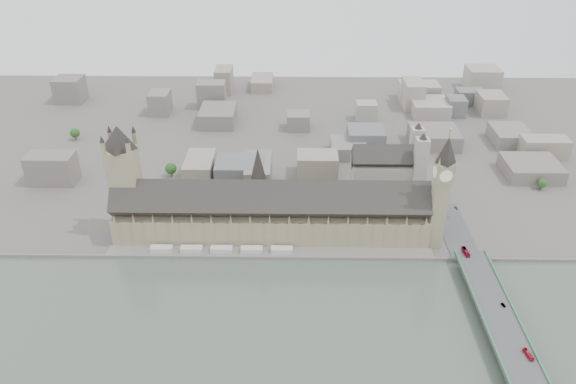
{
  "coord_description": "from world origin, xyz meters",
  "views": [
    {
      "loc": [
        20.54,
        -384.27,
        277.31
      ],
      "look_at": [
        14.52,
        36.03,
        34.42
      ],
      "focal_mm": 35.0,
      "sensor_mm": 36.0,
      "label": 1
    }
  ],
  "objects_px": {
    "victoria_tower": "(125,175)",
    "red_bus_south": "(528,354)",
    "palace_of_westminster": "(271,213)",
    "elizabeth_tower": "(442,185)",
    "car_silver": "(503,305)",
    "car_approach": "(456,208)",
    "westminster_bridge": "(496,318)",
    "westminster_abbey": "(389,171)",
    "red_bus_north": "(466,252)"
  },
  "relations": [
    {
      "from": "westminster_bridge",
      "to": "red_bus_south",
      "type": "distance_m",
      "value": 40.81
    },
    {
      "from": "car_silver",
      "to": "westminster_bridge",
      "type": "bearing_deg",
      "value": -146.79
    },
    {
      "from": "red_bus_north",
      "to": "victoria_tower",
      "type": "bearing_deg",
      "value": 164.12
    },
    {
      "from": "car_silver",
      "to": "victoria_tower",
      "type": "bearing_deg",
      "value": 142.2
    },
    {
      "from": "elizabeth_tower",
      "to": "car_silver",
      "type": "height_order",
      "value": "elizabeth_tower"
    },
    {
      "from": "victoria_tower",
      "to": "palace_of_westminster",
      "type": "bearing_deg",
      "value": -2.96
    },
    {
      "from": "elizabeth_tower",
      "to": "red_bus_south",
      "type": "height_order",
      "value": "elizabeth_tower"
    },
    {
      "from": "red_bus_north",
      "to": "car_approach",
      "type": "height_order",
      "value": "red_bus_north"
    },
    {
      "from": "westminster_bridge",
      "to": "victoria_tower",
      "type": "bearing_deg",
      "value": 158.22
    },
    {
      "from": "elizabeth_tower",
      "to": "westminster_bridge",
      "type": "bearing_deg",
      "value": -75.89
    },
    {
      "from": "victoria_tower",
      "to": "car_approach",
      "type": "distance_m",
      "value": 292.84
    },
    {
      "from": "red_bus_north",
      "to": "car_approach",
      "type": "relative_size",
      "value": 2.44
    },
    {
      "from": "victoria_tower",
      "to": "westminster_abbey",
      "type": "distance_m",
      "value": 244.79
    },
    {
      "from": "red_bus_north",
      "to": "red_bus_south",
      "type": "bearing_deg",
      "value": -90.92
    },
    {
      "from": "red_bus_south",
      "to": "car_approach",
      "type": "relative_size",
      "value": 2.0
    },
    {
      "from": "elizabeth_tower",
      "to": "car_approach",
      "type": "distance_m",
      "value": 69.03
    },
    {
      "from": "car_approach",
      "to": "westminster_bridge",
      "type": "bearing_deg",
      "value": -104.51
    },
    {
      "from": "westminster_bridge",
      "to": "westminster_abbey",
      "type": "distance_m",
      "value": 190.56
    },
    {
      "from": "red_bus_north",
      "to": "red_bus_south",
      "type": "xyz_separation_m",
      "value": [
        11.28,
        -108.81,
        -0.31
      ]
    },
    {
      "from": "victoria_tower",
      "to": "red_bus_north",
      "type": "bearing_deg",
      "value": -9.04
    },
    {
      "from": "victoria_tower",
      "to": "red_bus_south",
      "type": "relative_size",
      "value": 9.91
    },
    {
      "from": "elizabeth_tower",
      "to": "westminster_abbey",
      "type": "distance_m",
      "value": 96.91
    },
    {
      "from": "palace_of_westminster",
      "to": "red_bus_south",
      "type": "xyz_separation_m",
      "value": [
        168.64,
        -146.94,
        -11.05
      ]
    },
    {
      "from": "red_bus_north",
      "to": "car_approach",
      "type": "bearing_deg",
      "value": 75.49
    },
    {
      "from": "victoria_tower",
      "to": "red_bus_north",
      "type": "xyz_separation_m",
      "value": [
        279.36,
        -44.42,
        -43.24
      ]
    },
    {
      "from": "westminster_abbey",
      "to": "car_silver",
      "type": "bearing_deg",
      "value": -72.0
    },
    {
      "from": "elizabeth_tower",
      "to": "westminster_bridge",
      "type": "distance_m",
      "value": 111.81
    },
    {
      "from": "elizabeth_tower",
      "to": "car_approach",
      "type": "bearing_deg",
      "value": 55.58
    },
    {
      "from": "palace_of_westminster",
      "to": "car_approach",
      "type": "relative_size",
      "value": 52.54
    },
    {
      "from": "elizabeth_tower",
      "to": "red_bus_north",
      "type": "bearing_deg",
      "value": -53.78
    },
    {
      "from": "westminster_abbey",
      "to": "car_approach",
      "type": "distance_m",
      "value": 73.13
    },
    {
      "from": "elizabeth_tower",
      "to": "car_approach",
      "type": "xyz_separation_m",
      "value": [
        28.52,
        41.63,
        -47.1
      ]
    },
    {
      "from": "victoria_tower",
      "to": "car_silver",
      "type": "bearing_deg",
      "value": -20.14
    },
    {
      "from": "elizabeth_tower",
      "to": "red_bus_south",
      "type": "distance_m",
      "value": 146.23
    },
    {
      "from": "elizabeth_tower",
      "to": "victoria_tower",
      "type": "relative_size",
      "value": 1.07
    },
    {
      "from": "elizabeth_tower",
      "to": "car_silver",
      "type": "relative_size",
      "value": 25.01
    },
    {
      "from": "westminster_bridge",
      "to": "palace_of_westminster",
      "type": "bearing_deg",
      "value": 146.51
    },
    {
      "from": "elizabeth_tower",
      "to": "westminster_abbey",
      "type": "xyz_separation_m",
      "value": [
        -27.08,
        87.0,
        -33.01
      ]
    },
    {
      "from": "car_silver",
      "to": "palace_of_westminster",
      "type": "bearing_deg",
      "value": 131.56
    },
    {
      "from": "westminster_bridge",
      "to": "car_approach",
      "type": "bearing_deg",
      "value": 88.11
    },
    {
      "from": "palace_of_westminster",
      "to": "red_bus_north",
      "type": "xyz_separation_m",
      "value": [
        157.36,
        -38.12,
        -10.74
      ]
    },
    {
      "from": "palace_of_westminster",
      "to": "victoria_tower",
      "type": "distance_m",
      "value": 126.41
    },
    {
      "from": "palace_of_westminster",
      "to": "red_bus_north",
      "type": "bearing_deg",
      "value": -13.62
    },
    {
      "from": "red_bus_south",
      "to": "car_approach",
      "type": "bearing_deg",
      "value": 79.46
    },
    {
      "from": "westminster_abbey",
      "to": "car_approach",
      "type": "bearing_deg",
      "value": -39.22
    },
    {
      "from": "palace_of_westminster",
      "to": "elizabeth_tower",
      "type": "height_order",
      "value": "elizabeth_tower"
    },
    {
      "from": "westminster_abbey",
      "to": "red_bus_north",
      "type": "relative_size",
      "value": 5.53
    },
    {
      "from": "red_bus_south",
      "to": "car_approach",
      "type": "distance_m",
      "value": 176.88
    },
    {
      "from": "victoria_tower",
      "to": "red_bus_south",
      "type": "height_order",
      "value": "victoria_tower"
    },
    {
      "from": "westminster_abbey",
      "to": "car_silver",
      "type": "height_order",
      "value": "westminster_abbey"
    }
  ]
}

